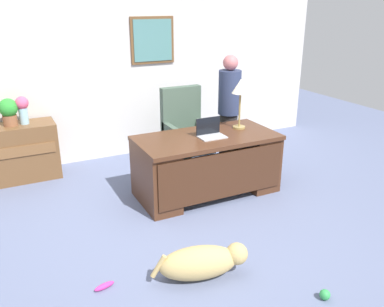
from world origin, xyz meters
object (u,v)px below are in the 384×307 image
person_standing (229,110)px  dog_toy_ball (325,295)px  vase_with_flowers (23,108)px  dog_toy_bone (104,286)px  dog_lying (203,262)px  armchair (186,133)px  potted_plant (9,111)px  credenza (8,154)px  desk (208,163)px  laptop (210,132)px  desk_lamp (241,89)px

person_standing → dog_toy_ball: bearing=-105.9°
dog_toy_ball → vase_with_flowers: bearing=116.8°
dog_toy_bone → dog_lying: bearing=-15.4°
armchair → dog_lying: armchair is taller
potted_plant → credenza: bearing=-179.1°
desk → dog_toy_bone: desk is taller
person_standing → vase_with_flowers: person_standing is taller
desk → vase_with_flowers: (-1.94, 1.54, 0.58)m
vase_with_flowers → dog_toy_bone: size_ratio=2.01×
desk → dog_toy_ball: 2.20m
dog_lying → laptop: 1.81m
potted_plant → dog_toy_bone: bearing=-80.8°
dog_lying → armchair: bearing=67.7°
credenza → dog_toy_bone: 2.85m
armchair → potted_plant: armchair is taller
desk → person_standing: bearing=45.4°
desk_lamp → dog_toy_bone: desk_lamp is taller
person_standing → laptop: person_standing is taller
desk → credenza: 2.69m
desk_lamp → dog_toy_bone: (-2.19, -1.36, -1.24)m
person_standing → desk_lamp: (-0.24, -0.64, 0.44)m
vase_with_flowers → potted_plant: 0.17m
desk → armchair: (0.15, 0.94, 0.10)m
dog_toy_ball → dog_lying: bearing=137.2°
vase_with_flowers → dog_toy_ball: bearing=-63.2°
desk → armchair: 0.96m
potted_plant → dog_toy_ball: bearing=-61.2°
armchair → dog_toy_bone: 2.87m
potted_plant → person_standing: bearing=-14.9°
person_standing → dog_toy_bone: size_ratio=8.73×
armchair → laptop: size_ratio=3.64×
dog_lying → potted_plant: 3.36m
desk → potted_plant: 2.68m
armchair → desk_lamp: desk_lamp is taller
dog_toy_bone → potted_plant: bearing=99.2°
dog_lying → laptop: laptop is taller
dog_lying → dog_toy_ball: (0.77, -0.71, -0.11)m
credenza → person_standing: bearing=-14.4°
vase_with_flowers → armchair: bearing=-16.1°
dog_toy_bone → desk_lamp: bearing=31.8°
dog_lying → dog_toy_bone: bearing=164.6°
person_standing → dog_toy_ball: 3.16m
dog_lying → desk_lamp: 2.37m
potted_plant → desk_lamp: bearing=-28.1°
laptop → dog_toy_bone: size_ratio=1.74×
desk → vase_with_flowers: vase_with_flowers is taller
potted_plant → dog_toy_ball: (2.04, -3.71, -0.92)m
dog_toy_ball → laptop: bearing=87.4°
desk → potted_plant: size_ratio=4.82×
credenza → person_standing: size_ratio=0.79×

